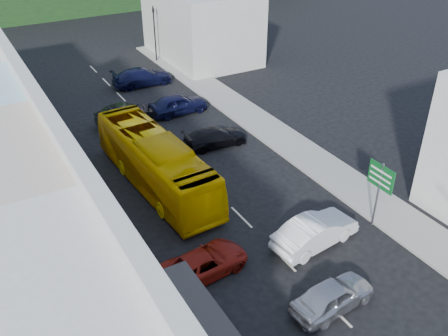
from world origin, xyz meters
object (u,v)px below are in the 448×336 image
(bus, at_px, (156,164))
(traffic_signal, at_px, (155,35))
(car_white, at_px, (315,233))
(car_red, at_px, (204,262))
(direction_sign, at_px, (377,195))
(pedestrian_left, at_px, (122,249))
(car_silver, at_px, (333,296))

(bus, relative_size, traffic_signal, 2.09)
(traffic_signal, bearing_deg, car_white, 70.65)
(car_red, height_order, direction_sign, direction_sign)
(bus, bearing_deg, traffic_signal, 63.97)
(car_red, distance_m, pedestrian_left, 4.06)
(pedestrian_left, height_order, traffic_signal, traffic_signal)
(pedestrian_left, xyz_separation_m, traffic_signal, (13.46, 27.52, 1.77))
(bus, height_order, car_red, bus)
(car_silver, height_order, car_red, same)
(bus, distance_m, car_white, 10.56)
(direction_sign, bearing_deg, car_red, 173.43)
(car_silver, bearing_deg, car_red, 34.37)
(car_silver, distance_m, car_white, 4.42)
(car_silver, xyz_separation_m, direction_sign, (5.94, 3.60, 1.25))
(car_white, xyz_separation_m, traffic_signal, (4.22, 30.89, 2.07))
(car_white, relative_size, car_red, 0.96)
(car_white, distance_m, car_red, 6.09)
(car_silver, xyz_separation_m, car_red, (-3.90, 4.80, 0.00))
(direction_sign, distance_m, traffic_signal, 31.19)
(car_red, relative_size, direction_sign, 1.18)
(car_red, xyz_separation_m, direction_sign, (9.84, -1.20, 1.25))
(direction_sign, bearing_deg, car_silver, -148.41)
(car_red, bearing_deg, traffic_signal, -25.60)
(car_white, bearing_deg, traffic_signal, -14.81)
(pedestrian_left, xyz_separation_m, direction_sign, (13.06, -3.66, 0.95))
(car_silver, bearing_deg, direction_sign, -63.54)
(car_red, xyz_separation_m, pedestrian_left, (-3.22, 2.45, 0.30))
(bus, xyz_separation_m, pedestrian_left, (-4.34, -5.95, -0.55))
(car_silver, xyz_separation_m, car_white, (2.11, 3.88, 0.00))
(car_red, bearing_deg, direction_sign, -103.71)
(car_white, distance_m, traffic_signal, 31.25)
(car_red, relative_size, pedestrian_left, 2.71)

